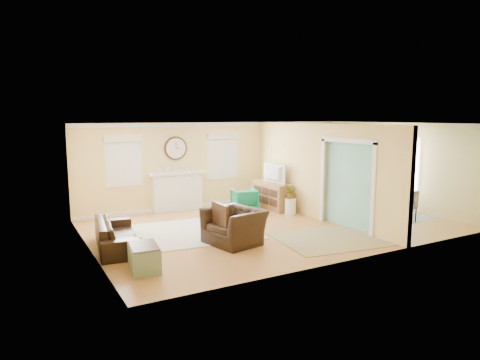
% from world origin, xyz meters
% --- Properties ---
extents(floor, '(9.00, 9.00, 0.00)m').
position_xyz_m(floor, '(0.00, 0.00, 0.00)').
color(floor, '#AD6E41').
rests_on(floor, ground).
extents(wall_back, '(9.00, 0.02, 2.60)m').
position_xyz_m(wall_back, '(0.00, 3.00, 1.30)').
color(wall_back, '#E5C175').
rests_on(wall_back, ground).
extents(wall_front, '(9.00, 0.02, 2.60)m').
position_xyz_m(wall_front, '(0.00, -3.00, 1.30)').
color(wall_front, '#E5C175').
rests_on(wall_front, ground).
extents(wall_left, '(0.02, 6.00, 2.60)m').
position_xyz_m(wall_left, '(-4.50, 0.00, 1.30)').
color(wall_left, '#E5C175').
rests_on(wall_left, ground).
extents(wall_right, '(0.02, 6.00, 2.60)m').
position_xyz_m(wall_right, '(4.50, 0.00, 1.30)').
color(wall_right, '#E5C175').
rests_on(wall_right, ground).
extents(ceiling, '(9.00, 6.00, 0.02)m').
position_xyz_m(ceiling, '(0.00, 0.00, 2.60)').
color(ceiling, white).
rests_on(ceiling, wall_back).
extents(partition, '(0.17, 6.00, 2.60)m').
position_xyz_m(partition, '(1.51, 0.28, 1.36)').
color(partition, '#E5C175').
rests_on(partition, ground).
extents(fireplace, '(1.70, 0.30, 1.17)m').
position_xyz_m(fireplace, '(-1.50, 2.88, 0.60)').
color(fireplace, white).
rests_on(fireplace, ground).
extents(wall_clock, '(0.70, 0.07, 0.70)m').
position_xyz_m(wall_clock, '(-1.50, 2.97, 1.85)').
color(wall_clock, '#3F2819').
rests_on(wall_clock, wall_back).
extents(window_left, '(1.05, 0.13, 1.42)m').
position_xyz_m(window_left, '(-3.05, 2.95, 1.66)').
color(window_left, white).
rests_on(window_left, wall_back).
extents(window_right, '(1.05, 0.13, 1.42)m').
position_xyz_m(window_right, '(0.05, 2.95, 1.66)').
color(window_right, white).
rests_on(window_right, wall_back).
extents(french_doors, '(0.06, 1.70, 2.20)m').
position_xyz_m(french_doors, '(4.45, 0.00, 1.10)').
color(french_doors, white).
rests_on(french_doors, ground).
extents(pendant, '(0.30, 0.30, 0.55)m').
position_xyz_m(pendant, '(3.00, 0.00, 2.20)').
color(pendant, gold).
rests_on(pendant, ceiling).
extents(rug_cream, '(3.13, 2.78, 0.02)m').
position_xyz_m(rug_cream, '(-2.09, 0.39, 0.01)').
color(rug_cream, silver).
rests_on(rug_cream, floor).
extents(rug_jute, '(2.58, 2.22, 0.01)m').
position_xyz_m(rug_jute, '(0.45, -1.70, 0.01)').
color(rug_jute, tan).
rests_on(rug_jute, floor).
extents(rug_grey, '(2.18, 2.72, 0.01)m').
position_xyz_m(rug_grey, '(3.34, -0.27, 0.01)').
color(rug_grey, gray).
rests_on(rug_grey, floor).
extents(sofa, '(1.07, 2.15, 0.60)m').
position_xyz_m(sofa, '(-3.96, -0.01, 0.30)').
color(sofa, black).
rests_on(sofa, floor).
extents(eames_chair, '(1.27, 1.39, 0.77)m').
position_xyz_m(eames_chair, '(-1.62, -0.92, 0.39)').
color(eames_chair, black).
rests_on(eames_chair, floor).
extents(green_chair, '(0.79, 0.81, 0.63)m').
position_xyz_m(green_chair, '(0.26, 1.96, 0.32)').
color(green_chair, '#006435').
rests_on(green_chair, floor).
extents(trunk, '(0.61, 0.88, 0.47)m').
position_xyz_m(trunk, '(-3.84, -1.59, 0.24)').
color(trunk, gray).
rests_on(trunk, floor).
extents(credenza, '(0.51, 1.49, 0.80)m').
position_xyz_m(credenza, '(1.11, 1.73, 0.40)').
color(credenza, olive).
rests_on(credenza, floor).
extents(tv, '(0.24, 1.00, 0.57)m').
position_xyz_m(tv, '(1.09, 1.73, 1.08)').
color(tv, black).
rests_on(tv, credenza).
extents(garden_stool, '(0.31, 0.31, 0.46)m').
position_xyz_m(garden_stool, '(1.11, 0.79, 0.23)').
color(garden_stool, white).
rests_on(garden_stool, floor).
extents(potted_plant, '(0.48, 0.47, 0.40)m').
position_xyz_m(potted_plant, '(1.11, 0.79, 0.66)').
color(potted_plant, '#337F33').
rests_on(potted_plant, garden_stool).
extents(dining_table, '(1.13, 1.87, 0.63)m').
position_xyz_m(dining_table, '(3.34, -0.27, 0.32)').
color(dining_table, '#3F2819').
rests_on(dining_table, floor).
extents(dining_chair_n, '(0.58, 0.58, 1.04)m').
position_xyz_m(dining_chair_n, '(3.30, 0.82, 0.62)').
color(dining_chair_n, gray).
rests_on(dining_chair_n, floor).
extents(dining_chair_s, '(0.42, 0.42, 0.86)m').
position_xyz_m(dining_chair_s, '(3.28, -1.47, 0.50)').
color(dining_chair_s, gray).
rests_on(dining_chair_s, floor).
extents(dining_chair_w, '(0.57, 0.57, 1.04)m').
position_xyz_m(dining_chair_w, '(2.76, -0.29, 0.61)').
color(dining_chair_w, white).
rests_on(dining_chair_w, floor).
extents(dining_chair_e, '(0.44, 0.44, 0.89)m').
position_xyz_m(dining_chair_e, '(4.09, -0.36, 0.52)').
color(dining_chair_e, gray).
rests_on(dining_chair_e, floor).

